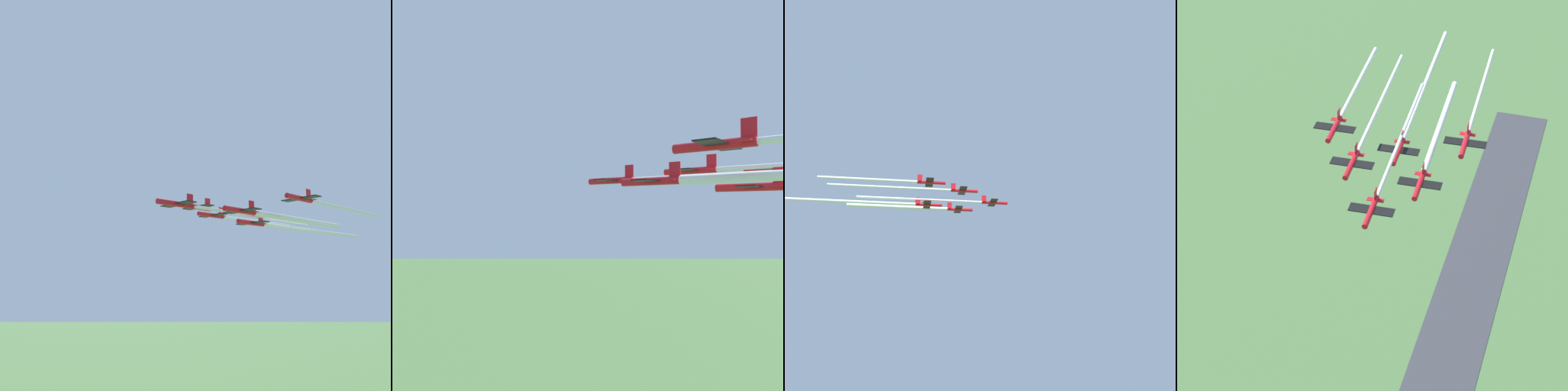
% 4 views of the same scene
% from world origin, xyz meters
% --- Properties ---
extents(jet_0, '(9.72, 9.12, 3.26)m').
position_xyz_m(jet_0, '(-49.46, -36.78, 142.73)').
color(jet_0, red).
extents(jet_1, '(9.72, 9.12, 3.26)m').
position_xyz_m(jet_1, '(-37.47, -44.33, 141.73)').
color(jet_1, red).
extents(jet_2, '(9.72, 9.12, 3.26)m').
position_xyz_m(jet_2, '(-37.04, -29.96, 144.37)').
color(jet_2, red).
extents(jet_3, '(9.72, 9.12, 3.26)m').
position_xyz_m(jet_3, '(-25.48, -51.87, 145.02)').
color(jet_3, red).
extents(jet_4, '(9.72, 9.12, 3.26)m').
position_xyz_m(jet_4, '(-25.05, -37.51, 140.77)').
color(jet_4, red).
extents(jet_5, '(9.72, 9.12, 3.26)m').
position_xyz_m(jet_5, '(-24.62, -23.15, 144.30)').
color(jet_5, red).
extents(smoke_trail_0, '(45.75, 2.13, 0.75)m').
position_xyz_m(smoke_trail_0, '(-22.14, -37.60, 142.68)').
color(smoke_trail_0, white).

